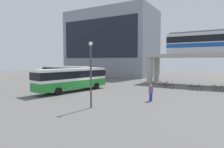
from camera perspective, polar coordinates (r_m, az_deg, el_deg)
ground_plane at (r=36.23m, az=2.78°, el=-2.92°), size 120.00×120.00×0.00m
station_building at (r=59.41m, az=-0.08°, el=8.84°), size 25.47×14.72×18.74m
bus_main at (r=27.89m, az=-11.59°, el=-0.96°), size 4.57×11.32×3.22m
bus_secondary at (r=40.12m, az=-13.46°, el=0.50°), size 11.15×3.14×3.22m
bicycle_green at (r=34.86m, az=14.79°, el=-2.72°), size 1.78×0.30×1.04m
bicycle_red at (r=31.89m, az=16.14°, el=-3.37°), size 1.77×0.39×1.04m
bicycle_black at (r=30.84m, az=23.16°, el=-3.78°), size 1.78×0.32×1.04m
bicycle_brown at (r=32.39m, az=28.58°, el=-3.59°), size 1.68×0.74×1.04m
pedestrian_walking_across at (r=21.40m, az=11.29°, el=-5.53°), size 0.47×0.38×1.79m
lamp_post at (r=17.81m, az=-6.22°, el=1.45°), size 0.36×0.36×6.03m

